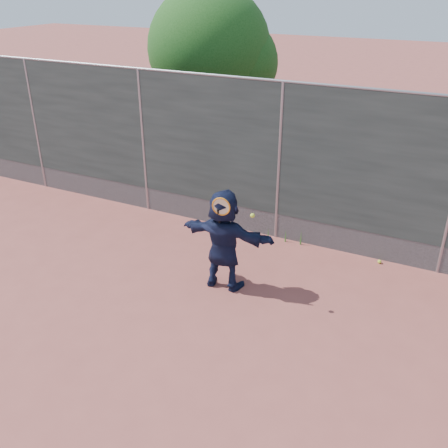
% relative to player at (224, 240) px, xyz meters
% --- Properties ---
extents(ground, '(80.00, 80.00, 0.00)m').
position_rel_player_xyz_m(ground, '(0.15, -1.50, -0.85)').
color(ground, '#9E4C42').
rests_on(ground, ground).
extents(player, '(1.59, 0.54, 1.70)m').
position_rel_player_xyz_m(player, '(0.00, 0.00, 0.00)').
color(player, '#151B39').
rests_on(player, ground).
extents(ball_ground, '(0.07, 0.07, 0.07)m').
position_rel_player_xyz_m(ball_ground, '(2.19, 1.85, -0.82)').
color(ball_ground, '#BED930').
rests_on(ball_ground, ground).
extents(fence, '(20.00, 0.06, 3.03)m').
position_rel_player_xyz_m(fence, '(0.15, 2.00, 0.73)').
color(fence, '#38423D').
rests_on(fence, ground).
extents(swing_action, '(0.70, 0.13, 0.51)m').
position_rel_player_xyz_m(swing_action, '(0.10, -0.20, 0.65)').
color(swing_action, orange).
rests_on(swing_action, ground).
extents(tree_left, '(3.15, 3.00, 4.53)m').
position_rel_player_xyz_m(tree_left, '(-2.70, 5.05, 2.09)').
color(tree_left, '#382314').
rests_on(tree_left, ground).
extents(weed_clump, '(0.68, 0.07, 0.30)m').
position_rel_player_xyz_m(weed_clump, '(0.44, 1.89, -0.72)').
color(weed_clump, '#387226').
rests_on(weed_clump, ground).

